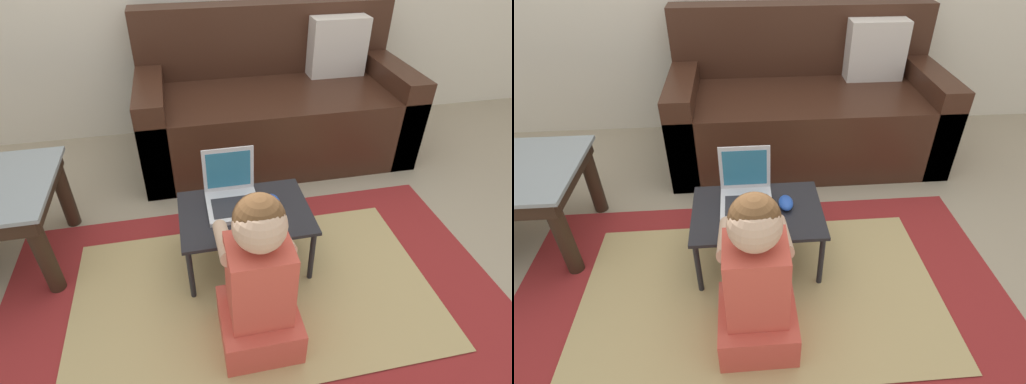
% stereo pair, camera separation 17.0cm
% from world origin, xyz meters
% --- Properties ---
extents(ground_plane, '(16.00, 16.00, 0.00)m').
position_xyz_m(ground_plane, '(0.00, 0.00, 0.00)').
color(ground_plane, gray).
extents(area_rug, '(2.14, 1.23, 0.01)m').
position_xyz_m(area_rug, '(-0.12, -0.23, 0.00)').
color(area_rug, maroon).
rests_on(area_rug, ground_plane).
extents(couch, '(1.65, 0.81, 0.87)m').
position_xyz_m(couch, '(0.25, 0.99, 0.30)').
color(couch, '#381E14').
rests_on(couch, ground_plane).
extents(laptop_desk, '(0.57, 0.40, 0.30)m').
position_xyz_m(laptop_desk, '(-0.12, -0.02, 0.27)').
color(laptop_desk, black).
rests_on(laptop_desk, ground_plane).
extents(laptop, '(0.23, 0.23, 0.24)m').
position_xyz_m(laptop, '(-0.16, 0.05, 0.34)').
color(laptop, silver).
rests_on(laptop, laptop_desk).
extents(computer_mouse, '(0.06, 0.10, 0.04)m').
position_xyz_m(computer_mouse, '(0.01, -0.00, 0.32)').
color(computer_mouse, '#234CB2').
rests_on(computer_mouse, laptop_desk).
extents(person_seated, '(0.29, 0.42, 0.69)m').
position_xyz_m(person_seated, '(-0.14, -0.43, 0.32)').
color(person_seated, '#CC4C3D').
rests_on(person_seated, ground_plane).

